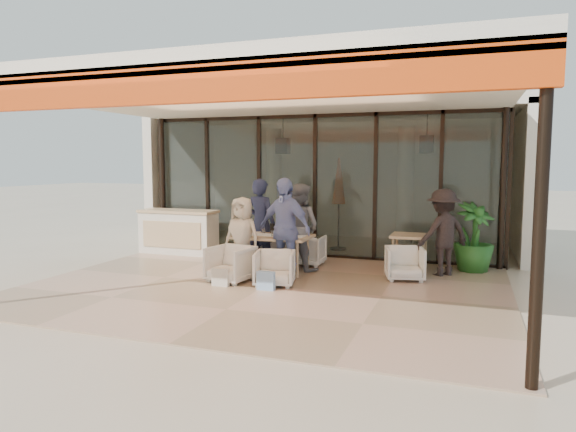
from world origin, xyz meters
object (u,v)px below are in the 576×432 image
Objects in this scene: chair_far_left at (270,246)px; standing_woman at (443,233)px; diner_cream at (242,237)px; side_chair at (405,262)px; dining_table at (272,238)px; side_table at (410,240)px; diner_periwinkle at (284,229)px; host_counter at (178,232)px; diner_grey at (300,227)px; diner_navy at (261,223)px; chair_far_right at (307,249)px; potted_palm at (474,237)px; chair_near_left at (231,262)px; chair_near_right at (275,267)px.

chair_far_left is 3.57m from standing_woman.
diner_cream is 2.20× the size of side_chair.
side_table is at bearing 21.39° from dining_table.
standing_woman is at bearing 42.80° from diner_periwinkle.
host_counter is 3.34m from diner_grey.
diner_grey is at bearing -13.17° from host_counter.
host_counter is 0.99× the size of diner_periwinkle.
chair_far_right is at bearing -139.60° from diner_navy.
potted_palm is (6.48, 0.22, 0.15)m from host_counter.
chair_near_left is at bearing -13.16° from standing_woman.
chair_far_left is 0.84m from chair_far_right.
chair_far_left is 2.93m from side_table.
standing_woman reaches higher than potted_palm.
diner_cream is (-0.84, -0.90, -0.12)m from diner_grey.
chair_near_right is (0.84, 0.00, -0.02)m from chair_near_left.
side_table reaches higher than chair_far_right.
diner_periwinkle reaches higher than chair_near_left.
potted_palm is at bearing -173.26° from standing_woman.
diner_grey is at bearing 159.81° from side_chair.
diner_navy is 2.98m from side_table.
chair_near_right is at bearing 130.60° from diner_navy.
standing_woman reaches higher than diner_cream.
chair_far_right is 0.39× the size of diner_navy.
diner_grey is 1.27× the size of potted_palm.
host_counter is 3.89m from chair_near_right.
diner_navy is 1.05× the size of diner_grey.
diner_periwinkle is at bearing -27.13° from host_counter.
diner_cream is at bearing 100.82° from chair_near_left.
standing_woman is (0.62, -0.14, 0.19)m from side_table.
chair_near_left is at bearing -113.43° from dining_table.
host_counter is 6.49m from potted_palm.
dining_table is 0.87× the size of diner_grey.
host_counter is 1.12× the size of standing_woman.
diner_grey reaches higher than chair_near_right.
standing_woman is (2.70, 1.79, 0.48)m from chair_near_right.
side_table is at bearing -159.39° from potted_palm.
dining_table reaches higher than chair_near_left.
host_counter is 2.64× the size of chair_far_right.
chair_near_left is 0.39× the size of diner_periwinkle.
dining_table reaches higher than side_table.
side_chair is at bearing 16.49° from chair_near_right.
chair_far_right is at bearing 65.73° from dining_table.
dining_table reaches higher than chair_near_right.
dining_table is 1.08m from chair_far_left.
diner_navy reaches higher than potted_palm.
diner_cream is at bearing 99.64° from diner_navy.
dining_table is 3.24m from standing_woman.
diner_grey is at bearing -31.75° from standing_woman.
diner_periwinkle reaches higher than dining_table.
chair_far_left is 0.96× the size of side_table.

